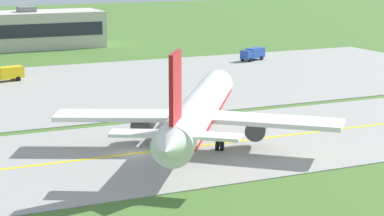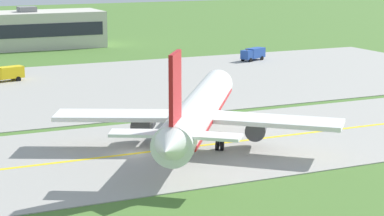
{
  "view_description": "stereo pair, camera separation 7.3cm",
  "coord_description": "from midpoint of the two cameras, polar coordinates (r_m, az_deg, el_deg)",
  "views": [
    {
      "loc": [
        -26.62,
        -72.18,
        21.29
      ],
      "look_at": [
        7.95,
        2.55,
        4.0
      ],
      "focal_mm": 67.84,
      "sensor_mm": 36.0,
      "label": 1
    },
    {
      "loc": [
        -26.56,
        -72.21,
        21.29
      ],
      "look_at": [
        7.95,
        2.55,
        4.0
      ],
      "focal_mm": 67.84,
      "sensor_mm": 36.0,
      "label": 2
    }
  ],
  "objects": [
    {
      "name": "taxiway_strip",
      "position": [
        79.82,
        -4.4,
        -3.61
      ],
      "size": [
        240.0,
        28.0,
        0.1
      ],
      "primitive_type": "cube",
      "color": "#9E9B93",
      "rests_on": "ground"
    },
    {
      "name": "taxiway_centreline",
      "position": [
        79.8,
        -4.4,
        -3.57
      ],
      "size": [
        220.0,
        0.6,
        0.01
      ],
      "primitive_type": "cube",
      "color": "yellow",
      "rests_on": "taxiway_strip"
    },
    {
      "name": "airplane_lead",
      "position": [
        81.87,
        0.56,
        -0.24
      ],
      "size": [
        29.08,
        34.78,
        12.7
      ],
      "color": "white",
      "rests_on": "ground"
    },
    {
      "name": "ground_plane",
      "position": [
        79.83,
        -4.4,
        -3.64
      ],
      "size": [
        500.0,
        500.0,
        0.0
      ],
      "primitive_type": "plane",
      "color": "#47702D"
    },
    {
      "name": "apron_pad",
      "position": [
        121.79,
        -6.9,
        1.73
      ],
      "size": [
        140.0,
        52.0,
        0.1
      ],
      "primitive_type": "cube",
      "color": "#9E9B93",
      "rests_on": "ground"
    },
    {
      "name": "service_truck_fuel",
      "position": [
        128.93,
        -14.37,
        2.67
      ],
      "size": [
        6.32,
        3.46,
        2.6
      ],
      "color": "yellow",
      "rests_on": "ground"
    },
    {
      "name": "service_truck_pushback",
      "position": [
        150.85,
        4.84,
        4.29
      ],
      "size": [
        6.31,
        4.32,
        2.6
      ],
      "color": "#264CA5",
      "rests_on": "ground"
    }
  ]
}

